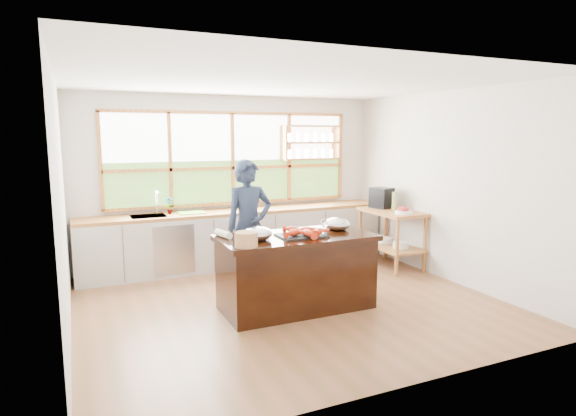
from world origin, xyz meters
TOP-DOWN VIEW (x-y plane):
  - ground_plane at (0.00, 0.00)m, footprint 5.00×5.00m
  - room_shell at (0.02, 0.51)m, footprint 5.02×4.52m
  - back_counter at (-0.02, 1.94)m, footprint 4.90×0.63m
  - right_shelf_unit at (2.19, 0.89)m, footprint 0.62×1.10m
  - island at (0.00, -0.20)m, footprint 1.85×0.90m
  - cook at (-0.29, 0.66)m, footprint 0.66×0.45m
  - potted_plant at (-1.08, 2.00)m, footprint 0.15×0.11m
  - cutting_board at (-0.76, 1.94)m, footprint 0.41×0.31m
  - espresso_machine at (2.19, 1.19)m, footprint 0.37×0.38m
  - wine_bottle at (2.24, 0.92)m, footprint 0.08×0.08m
  - fruit_bowl at (2.14, 0.54)m, footprint 0.26×0.26m
  - slate_board at (0.04, -0.26)m, footprint 0.56×0.41m
  - lobster_pile at (0.06, -0.29)m, footprint 0.52×0.48m
  - mixing_bowl_left at (-0.50, -0.23)m, footprint 0.33×0.33m
  - mixing_bowl_right at (0.61, -0.10)m, footprint 0.34×0.34m
  - wine_glass at (0.24, -0.45)m, footprint 0.08×0.08m
  - wicker_basket at (-0.74, -0.51)m, footprint 0.25×0.25m
  - parchment_roll at (-0.82, 0.05)m, footprint 0.15×0.31m

SIDE VIEW (x-z plane):
  - ground_plane at x=0.00m, z-range 0.00..0.00m
  - island at x=0.00m, z-range 0.00..0.90m
  - back_counter at x=-0.02m, z-range 0.00..0.90m
  - right_shelf_unit at x=2.19m, z-range 0.15..1.05m
  - cook at x=-0.29m, z-range 0.00..1.76m
  - cutting_board at x=-0.76m, z-range 0.90..0.91m
  - slate_board at x=0.04m, z-range 0.90..0.92m
  - parchment_roll at x=-0.82m, z-range 0.90..0.98m
  - fruit_bowl at x=2.14m, z-range 0.89..1.00m
  - lobster_pile at x=0.06m, z-range 0.92..1.00m
  - mixing_bowl_left at x=-0.50m, z-range 0.89..1.05m
  - mixing_bowl_right at x=0.61m, z-range 0.89..1.05m
  - wicker_basket at x=-0.74m, z-range 0.90..1.06m
  - potted_plant at x=-1.08m, z-range 0.90..1.16m
  - wine_bottle at x=2.24m, z-range 0.90..1.19m
  - wine_glass at x=0.24m, z-range 0.95..1.17m
  - espresso_machine at x=2.19m, z-range 0.90..1.23m
  - room_shell at x=0.02m, z-range 0.40..3.11m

